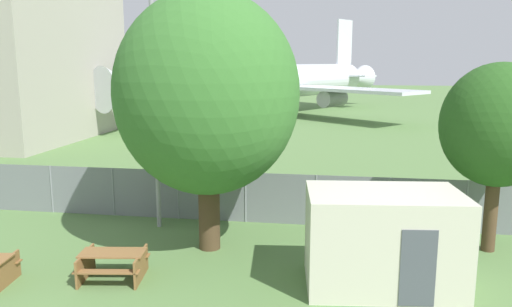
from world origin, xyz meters
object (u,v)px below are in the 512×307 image
at_px(picnic_bench_open_grass, 113,262).
at_px(tree_behind_benches, 498,126).
at_px(airplane, 270,82).
at_px(portable_cabin, 383,239).
at_px(tree_left_of_cabin, 207,94).

height_order(picnic_bench_open_grass, tree_behind_benches, tree_behind_benches).
xyz_separation_m(airplane, picnic_bench_open_grass, (1.05, -41.28, -3.13)).
distance_m(airplane, portable_cabin, 41.45).
distance_m(picnic_bench_open_grass, tree_left_of_cabin, 5.46).
distance_m(airplane, tree_behind_benches, 39.30).
bearing_deg(portable_cabin, tree_behind_benches, 34.97).
relative_size(airplane, tree_left_of_cabin, 4.57).
bearing_deg(picnic_bench_open_grass, portable_cabin, 5.70).
bearing_deg(tree_left_of_cabin, tree_behind_benches, 7.61).
bearing_deg(airplane, portable_cabin, 43.66).
relative_size(airplane, tree_behind_benches, 6.22).
bearing_deg(airplane, tree_left_of_cabin, 36.80).
relative_size(portable_cabin, tree_behind_benches, 0.71).
xyz_separation_m(tree_left_of_cabin, tree_behind_benches, (8.60, 1.15, -0.92)).
relative_size(picnic_bench_open_grass, tree_left_of_cabin, 0.24).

